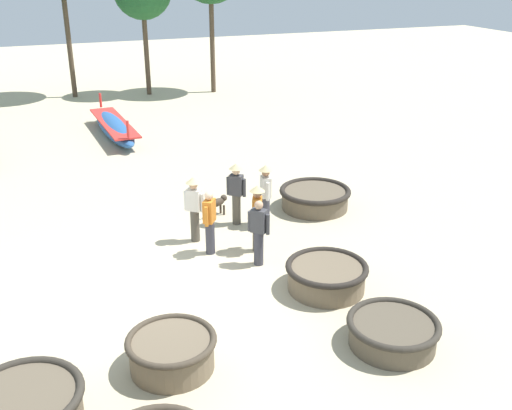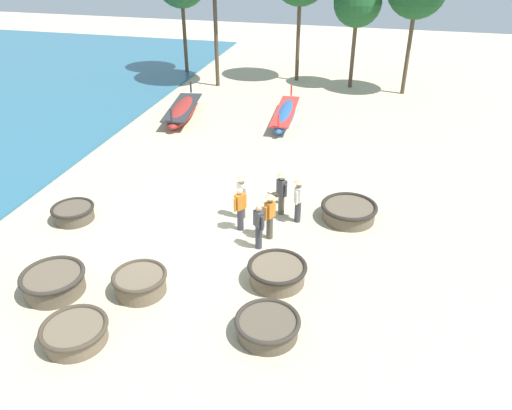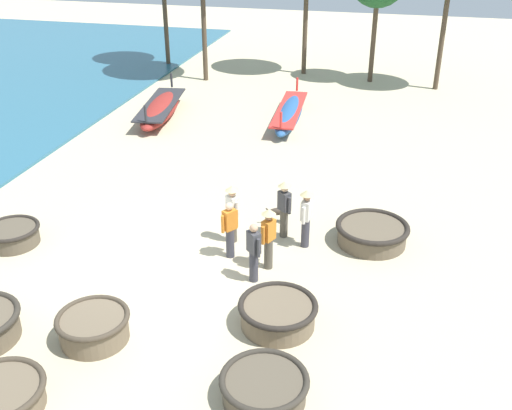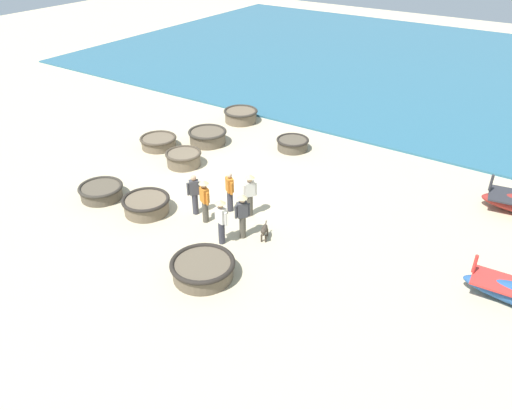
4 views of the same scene
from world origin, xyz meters
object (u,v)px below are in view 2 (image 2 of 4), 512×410
tree_right_mid (358,3)px  fisherman_with_hat (270,213)px  long_boat_white_hull (285,114)px  long_boat_ochre_hull (183,111)px  coracle_center (349,211)px  coracle_far_right (75,332)px  fisherman_crouching (259,226)px  fisherman_by_coracle (282,190)px  fisherman_standing_right (242,194)px  coracle_far_left (73,212)px  coracle_front_right (140,282)px  coracle_weathered (277,272)px  dog (277,195)px  coracle_upturned (268,326)px  fisherman_standing_left (298,197)px  fisherman_hauling (240,208)px  coracle_tilted (54,281)px

tree_right_mid → fisherman_with_hat: bearing=-93.6°
long_boat_white_hull → long_boat_ochre_hull: 5.50m
coracle_center → long_boat_white_hull: bearing=113.9°
coracle_far_right → tree_right_mid: size_ratio=0.26×
coracle_far_right → fisherman_crouching: bearing=55.9°
fisherman_by_coracle → fisherman_standing_right: size_ratio=1.00×
long_boat_ochre_hull → tree_right_mid: size_ratio=0.82×
coracle_far_left → fisherman_standing_right: size_ratio=0.89×
coracle_front_right → coracle_far_right: size_ratio=0.92×
coracle_far_right → coracle_weathered: coracle_weathered is taller
fisherman_by_coracle → fisherman_with_hat: size_ratio=1.00×
fisherman_by_coracle → fisherman_standing_right: (-1.29, -0.59, 0.00)m
fisherman_with_hat → dog: fisherman_with_hat is taller
fisherman_with_hat → coracle_upturned: bearing=-78.0°
coracle_upturned → coracle_far_left: coracle_far_left is taller
long_boat_ochre_hull → fisherman_standing_left: 12.00m
fisherman_crouching → fisherman_with_hat: (0.21, 0.65, 0.12)m
long_boat_ochre_hull → fisherman_with_hat: size_ratio=3.16×
fisherman_by_coracle → dog: fisherman_by_coracle is taller
coracle_weathered → fisherman_by_coracle: fisherman_by_coracle is taller
long_boat_white_hull → dog: long_boat_white_hull is taller
coracle_upturned → long_boat_white_hull: size_ratio=0.31×
coracle_far_right → fisherman_by_coracle: bearing=63.3°
coracle_weathered → long_boat_white_hull: (-2.39, 13.37, 0.03)m
fisherman_with_hat → coracle_front_right: bearing=-129.3°
coracle_far_left → long_boat_white_hull: size_ratio=0.27×
coracle_far_right → fisherman_hauling: fisherman_hauling is taller
long_boat_white_hull → fisherman_crouching: size_ratio=3.46×
coracle_far_left → long_boat_white_hull: (5.30, 11.70, 0.06)m
coracle_far_left → fisherman_by_coracle: bearing=17.2°
long_boat_ochre_hull → dog: (6.88, -8.01, 0.00)m
long_boat_white_hull → long_boat_ochre_hull: long_boat_ochre_hull is taller
fisherman_by_coracle → coracle_far_right: bearing=-116.7°
coracle_front_right → coracle_upturned: bearing=-11.5°
coracle_upturned → long_boat_ochre_hull: size_ratio=0.32×
coracle_upturned → coracle_far_right: same height
long_boat_white_hull → fisherman_with_hat: 11.31m
coracle_tilted → long_boat_white_hull: (3.65, 15.35, -0.00)m
coracle_tilted → coracle_far_left: size_ratio=1.21×
dog → fisherman_standing_right: bearing=-128.0°
fisherman_by_coracle → dog: bearing=112.6°
coracle_far_right → dog: (3.45, 8.11, 0.09)m
fisherman_hauling → coracle_front_right: bearing=-115.7°
coracle_weathered → fisherman_standing_right: size_ratio=1.05×
coracle_upturned → coracle_far_right: (-4.61, -1.39, -0.00)m
fisherman_hauling → fisherman_standing_right: 0.80m
fisherman_standing_right → coracle_far_left: bearing=-164.6°
fisherman_standing_left → coracle_front_right: bearing=-127.0°
coracle_upturned → long_boat_white_hull: long_boat_white_hull is taller
tree_right_mid → long_boat_white_hull: bearing=-111.6°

